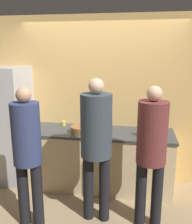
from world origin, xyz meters
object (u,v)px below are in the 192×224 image
(bottle_dark, at_px, (145,125))
(cup_white, at_px, (140,132))
(refrigerator, at_px, (7,125))
(person_right, at_px, (151,147))
(person_center, at_px, (96,138))
(fruit_bowl, at_px, (82,129))
(cup_yellow, at_px, (64,123))
(person_left, at_px, (27,148))
(utensil_crock, at_px, (109,124))

(bottle_dark, xyz_separation_m, cup_white, (-0.09, -0.35, -0.01))
(refrigerator, distance_m, person_right, 2.35)
(person_center, bearing_deg, fruit_bowl, 115.91)
(person_right, bearing_deg, cup_white, 100.28)
(bottle_dark, bearing_deg, cup_white, -103.86)
(refrigerator, relative_size, cup_yellow, 23.99)
(person_left, height_order, cup_yellow, person_left)
(person_center, xyz_separation_m, person_right, (0.64, -0.01, -0.06))
(person_center, bearing_deg, cup_yellow, 125.55)
(cup_yellow, bearing_deg, cup_white, -13.40)
(fruit_bowl, bearing_deg, person_left, -115.07)
(person_right, xyz_separation_m, cup_white, (-0.13, 0.70, -0.06))
(person_left, height_order, fruit_bowl, person_left)
(refrigerator, height_order, person_right, refrigerator)
(fruit_bowl, bearing_deg, person_center, -64.09)
(utensil_crock, bearing_deg, refrigerator, -173.31)
(person_center, bearing_deg, utensil_crock, 87.97)
(refrigerator, distance_m, cup_yellow, 0.89)
(person_left, xyz_separation_m, fruit_bowl, (0.43, 0.92, -0.04))
(utensil_crock, height_order, cup_yellow, utensil_crock)
(person_right, bearing_deg, person_center, 179.18)
(cup_white, bearing_deg, bottle_dark, 76.14)
(utensil_crock, bearing_deg, person_center, -92.03)
(person_left, xyz_separation_m, utensil_crock, (0.79, 1.22, -0.02))
(bottle_dark, relative_size, cup_yellow, 2.05)
(refrigerator, bearing_deg, cup_yellow, 12.21)
(person_right, bearing_deg, refrigerator, 160.08)
(person_center, height_order, fruit_bowl, person_center)
(utensil_crock, bearing_deg, fruit_bowl, -139.67)
(person_center, bearing_deg, refrigerator, 153.28)
(person_center, relative_size, cup_yellow, 23.24)
(fruit_bowl, height_order, cup_white, fruit_bowl)
(person_left, distance_m, bottle_dark, 1.86)
(cup_yellow, bearing_deg, person_right, -36.49)
(fruit_bowl, height_order, bottle_dark, bottle_dark)
(person_left, distance_m, utensil_crock, 1.45)
(cup_white, bearing_deg, utensil_crock, 148.78)
(bottle_dark, bearing_deg, cup_yellow, -177.42)
(bottle_dark, height_order, cup_white, bottle_dark)
(bottle_dark, distance_m, cup_yellow, 1.29)
(fruit_bowl, relative_size, utensil_crock, 1.36)
(person_left, bearing_deg, person_right, 9.56)
(person_left, bearing_deg, refrigerator, 128.27)
(person_center, height_order, cup_white, person_center)
(person_center, distance_m, cup_yellow, 1.21)
(utensil_crock, bearing_deg, cup_white, -31.22)
(refrigerator, height_order, bottle_dark, refrigerator)
(refrigerator, distance_m, utensil_crock, 1.62)
(utensil_crock, relative_size, cup_white, 2.31)
(refrigerator, distance_m, fruit_bowl, 1.25)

